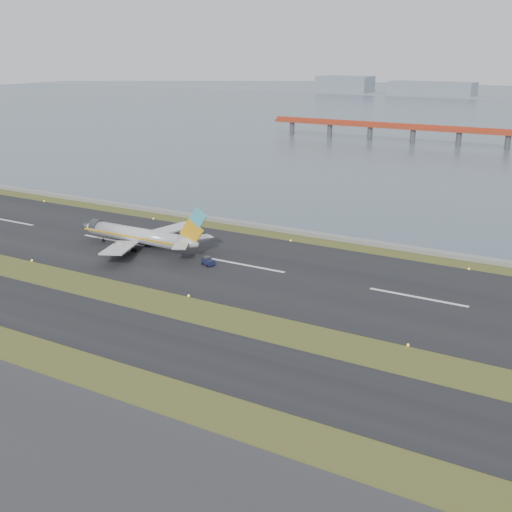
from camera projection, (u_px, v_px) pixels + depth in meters
The scene contains 7 objects.
ground at pixel (166, 309), 122.38m from camera, with size 1000.00×1000.00×0.00m, color #334117.
taxiway_strip at pixel (124, 332), 112.47m from camera, with size 1000.00×18.00×0.10m, color black.
runway_strip at pixel (246, 265), 147.08m from camera, with size 1000.00×45.00×0.10m, color black.
seawall at pixel (303, 233), 171.67m from camera, with size 1000.00×2.50×1.00m, color gray.
red_pier at pixel (509, 134), 316.63m from camera, with size 260.00×5.00×10.20m.
airliner at pixel (141, 236), 157.97m from camera, with size 38.52×32.89×12.80m.
pushback_tug at pixel (208, 261), 146.94m from camera, with size 3.57×2.86×2.00m.
Camera 1 is at (71.62, -89.48, 47.35)m, focal length 45.00 mm.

